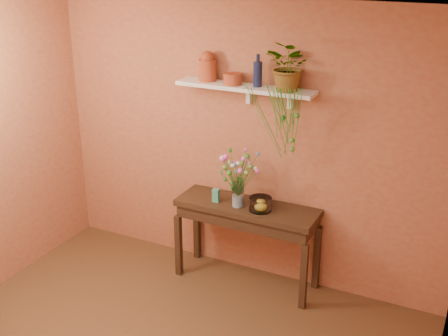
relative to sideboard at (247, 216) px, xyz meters
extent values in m
plane|color=silver|center=(-0.14, -1.76, 1.99)|extent=(4.00, 4.00, 0.00)
cube|color=#A46847|center=(-0.14, 0.24, 0.64)|extent=(4.00, 0.04, 2.70)
cube|color=#A46847|center=(1.86, -1.76, 0.64)|extent=(0.04, 4.00, 2.70)
cube|color=#382617|center=(0.00, 0.00, 0.09)|extent=(1.36, 0.44, 0.06)
cube|color=#382617|center=(0.00, 0.00, 0.00)|extent=(1.31, 0.40, 0.12)
cube|color=#382617|center=(-0.65, -0.19, -0.38)|extent=(0.06, 0.06, 0.65)
cube|color=#382617|center=(0.65, -0.19, -0.38)|extent=(0.06, 0.06, 0.65)
cube|color=#382617|center=(-0.65, 0.19, -0.38)|extent=(0.06, 0.06, 0.65)
cube|color=#382617|center=(0.65, 0.19, -0.38)|extent=(0.06, 0.06, 0.65)
cube|color=white|center=(-0.09, 0.11, 1.21)|extent=(1.30, 0.24, 0.04)
cube|color=white|center=(-0.09, 0.20, 1.12)|extent=(0.04, 0.05, 0.15)
cube|color=white|center=(0.31, 0.20, 1.12)|extent=(0.04, 0.05, 0.15)
cylinder|color=#B2422B|center=(-0.48, 0.13, 1.33)|extent=(0.21, 0.21, 0.20)
sphere|color=#B2422B|center=(-0.48, 0.13, 1.44)|extent=(0.13, 0.13, 0.13)
cylinder|color=#B2422B|center=(-0.21, 0.10, 1.28)|extent=(0.22, 0.22, 0.10)
cylinder|color=#131B3C|center=(0.03, 0.12, 1.34)|extent=(0.08, 0.08, 0.22)
cylinder|color=#131B3C|center=(0.03, 0.12, 1.49)|extent=(0.03, 0.03, 0.07)
imported|color=#337423|center=(0.34, 0.09, 1.45)|extent=(0.50, 0.47, 0.43)
cylinder|color=#337423|center=(0.36, -0.08, 1.13)|extent=(0.05, 0.13, 0.36)
cylinder|color=#279025|center=(0.33, -0.09, 1.15)|extent=(0.06, 0.10, 0.32)
cylinder|color=#279025|center=(0.47, -0.03, 1.00)|extent=(0.10, 0.10, 0.62)
cylinder|color=#337423|center=(0.29, -0.06, 1.00)|extent=(0.17, 0.12, 0.63)
cylinder|color=#279025|center=(0.44, -0.06, 1.12)|extent=(0.08, 0.23, 0.40)
cylinder|color=#279025|center=(0.36, -0.03, 1.05)|extent=(0.01, 0.12, 0.53)
cylinder|color=#337423|center=(0.23, -0.14, 1.01)|extent=(0.18, 0.30, 0.60)
cylinder|color=#279025|center=(0.36, -0.14, 1.05)|extent=(0.05, 0.28, 0.53)
cylinder|color=#279025|center=(0.37, -0.09, 1.10)|extent=(0.04, 0.22, 0.42)
cylinder|color=#337423|center=(0.32, -0.08, 1.11)|extent=(0.02, 0.16, 0.40)
cylinder|color=#279025|center=(0.40, -0.06, 1.11)|extent=(0.03, 0.16, 0.40)
cylinder|color=#279025|center=(0.45, -0.05, 1.05)|extent=(0.08, 0.08, 0.53)
cylinder|color=#337423|center=(0.28, -0.08, 1.14)|extent=(0.12, 0.13, 0.35)
cylinder|color=#279025|center=(0.43, -0.08, 1.14)|extent=(0.04, 0.20, 0.35)
cylinder|color=#279025|center=(0.35, -0.11, 1.12)|extent=(0.05, 0.20, 0.38)
cylinder|color=#337423|center=(0.41, -0.07, 1.00)|extent=(0.13, 0.13, 0.63)
cylinder|color=#279025|center=(0.28, -0.08, 1.08)|extent=(0.03, 0.08, 0.47)
cylinder|color=#279025|center=(0.16, -0.04, 0.98)|extent=(0.33, 0.11, 0.67)
sphere|color=#337423|center=(0.45, -0.09, 0.86)|extent=(0.04, 0.04, 0.04)
sphere|color=#337423|center=(0.34, -0.03, 1.02)|extent=(0.04, 0.04, 0.04)
sphere|color=#337423|center=(0.47, -0.06, 1.07)|extent=(0.04, 0.04, 0.04)
sphere|color=#337423|center=(0.46, -0.11, 0.78)|extent=(0.04, 0.04, 0.04)
cylinder|color=white|center=(-0.07, -0.06, 0.24)|extent=(0.11, 0.11, 0.23)
cylinder|color=silver|center=(-0.07, -0.06, 0.18)|extent=(0.10, 0.10, 0.11)
cylinder|color=#386B28|center=(-0.06, -0.09, 0.36)|extent=(0.01, 0.07, 0.26)
sphere|color=#5177AE|center=(-0.06, -0.12, 0.49)|extent=(0.03, 0.03, 0.03)
cylinder|color=#386B28|center=(-0.05, -0.09, 0.41)|extent=(0.04, 0.08, 0.35)
sphere|color=white|center=(-0.04, -0.13, 0.58)|extent=(0.04, 0.04, 0.04)
cylinder|color=#386B28|center=(-0.04, -0.09, 0.37)|extent=(0.06, 0.08, 0.28)
sphere|color=#DA4CC3|center=(-0.01, -0.13, 0.51)|extent=(0.05, 0.05, 0.05)
cylinder|color=#386B28|center=(-0.04, -0.09, 0.37)|extent=(0.06, 0.08, 0.26)
sphere|color=white|center=(-0.01, -0.13, 0.50)|extent=(0.03, 0.03, 0.03)
cylinder|color=#386B28|center=(-0.01, -0.12, 0.44)|extent=(0.11, 0.14, 0.42)
sphere|color=#DA4CC3|center=(0.04, -0.19, 0.65)|extent=(0.04, 0.04, 0.04)
cylinder|color=#386B28|center=(-0.01, -0.10, 0.37)|extent=(0.13, 0.10, 0.28)
sphere|color=#559331|center=(0.06, -0.15, 0.51)|extent=(0.05, 0.05, 0.05)
cylinder|color=#386B28|center=(0.01, -0.10, 0.41)|extent=(0.16, 0.10, 0.34)
sphere|color=#559331|center=(0.09, -0.15, 0.57)|extent=(0.05, 0.05, 0.05)
cylinder|color=#386B28|center=(0.03, -0.06, 0.37)|extent=(0.20, 0.02, 0.27)
sphere|color=#DA4CC3|center=(0.13, -0.07, 0.51)|extent=(0.04, 0.04, 0.04)
cylinder|color=#386B28|center=(-0.03, -0.05, 0.43)|extent=(0.09, 0.02, 0.39)
sphere|color=#337423|center=(0.01, -0.04, 0.63)|extent=(0.05, 0.05, 0.05)
cylinder|color=#386B28|center=(-0.03, -0.04, 0.42)|extent=(0.08, 0.05, 0.37)
sphere|color=white|center=(0.01, -0.01, 0.60)|extent=(0.04, 0.04, 0.04)
cylinder|color=#386B28|center=(0.01, -0.01, 0.44)|extent=(0.15, 0.10, 0.40)
sphere|color=#5177AE|center=(0.08, 0.04, 0.63)|extent=(0.03, 0.03, 0.03)
cylinder|color=#386B28|center=(-0.01, 0.01, 0.35)|extent=(0.11, 0.14, 0.24)
sphere|color=white|center=(0.05, 0.07, 0.47)|extent=(0.04, 0.04, 0.04)
cylinder|color=#386B28|center=(-0.04, 0.00, 0.38)|extent=(0.07, 0.12, 0.29)
sphere|color=#DA4CC3|center=(0.00, 0.06, 0.52)|extent=(0.04, 0.04, 0.04)
cylinder|color=#386B28|center=(-0.05, -0.01, 0.40)|extent=(0.05, 0.11, 0.34)
sphere|color=white|center=(-0.03, 0.05, 0.57)|extent=(0.05, 0.05, 0.05)
cylinder|color=#386B28|center=(-0.06, 0.00, 0.44)|extent=(0.03, 0.12, 0.41)
sphere|color=#DA4CC3|center=(-0.05, 0.06, 0.64)|extent=(0.03, 0.03, 0.03)
cylinder|color=#386B28|center=(-0.06, -0.03, 0.38)|extent=(0.02, 0.07, 0.30)
sphere|color=#559331|center=(-0.06, 0.00, 0.53)|extent=(0.04, 0.04, 0.04)
cylinder|color=#386B28|center=(-0.07, 0.01, 0.41)|extent=(0.01, 0.15, 0.34)
sphere|color=#559331|center=(-0.07, 0.08, 0.57)|extent=(0.04, 0.04, 0.04)
cylinder|color=#386B28|center=(-0.12, 0.01, 0.36)|extent=(0.10, 0.15, 0.26)
sphere|color=#DA4CC3|center=(-0.17, 0.08, 0.49)|extent=(0.04, 0.04, 0.04)
cylinder|color=#386B28|center=(-0.15, 0.02, 0.42)|extent=(0.16, 0.16, 0.37)
sphere|color=#337423|center=(-0.22, 0.09, 0.60)|extent=(0.04, 0.04, 0.04)
cylinder|color=#386B28|center=(-0.13, -0.02, 0.37)|extent=(0.13, 0.08, 0.28)
sphere|color=white|center=(-0.19, 0.01, 0.51)|extent=(0.04, 0.04, 0.04)
cylinder|color=#386B28|center=(-0.10, -0.03, 0.37)|extent=(0.06, 0.06, 0.27)
sphere|color=#5177AE|center=(-0.12, -0.01, 0.51)|extent=(0.05, 0.05, 0.05)
cylinder|color=#386B28|center=(-0.16, -0.04, 0.39)|extent=(0.19, 0.05, 0.32)
sphere|color=white|center=(-0.25, -0.02, 0.55)|extent=(0.05, 0.05, 0.05)
cylinder|color=#386B28|center=(-0.14, -0.05, 0.40)|extent=(0.15, 0.03, 0.33)
sphere|color=#DA4CC3|center=(-0.21, -0.04, 0.56)|extent=(0.03, 0.03, 0.03)
cylinder|color=#386B28|center=(-0.14, -0.09, 0.34)|extent=(0.15, 0.07, 0.22)
sphere|color=white|center=(-0.22, -0.11, 0.45)|extent=(0.04, 0.04, 0.04)
cylinder|color=#386B28|center=(-0.13, -0.09, 0.41)|extent=(0.13, 0.08, 0.36)
sphere|color=#DA4CC3|center=(-0.19, -0.13, 0.59)|extent=(0.04, 0.04, 0.04)
cylinder|color=#386B28|center=(-0.12, -0.10, 0.38)|extent=(0.10, 0.08, 0.28)
sphere|color=#559331|center=(-0.17, -0.13, 0.51)|extent=(0.05, 0.05, 0.05)
cylinder|color=#386B28|center=(-0.14, -0.11, 0.36)|extent=(0.14, 0.11, 0.25)
sphere|color=#559331|center=(-0.21, -0.15, 0.48)|extent=(0.03, 0.03, 0.03)
cylinder|color=#386B28|center=(-0.11, -0.11, 0.43)|extent=(0.08, 0.11, 0.40)
sphere|color=#DA4CC3|center=(-0.15, -0.16, 0.63)|extent=(0.05, 0.05, 0.05)
cylinder|color=#386B28|center=(-0.08, -0.13, 0.37)|extent=(0.03, 0.14, 0.26)
sphere|color=#337423|center=(-0.10, -0.19, 0.50)|extent=(0.05, 0.05, 0.05)
cylinder|color=#386B28|center=(-0.07, -0.11, 0.40)|extent=(0.02, 0.11, 0.33)
sphere|color=white|center=(-0.08, -0.16, 0.56)|extent=(0.03, 0.03, 0.03)
sphere|color=#337423|center=(-0.12, -0.08, 0.31)|extent=(0.04, 0.04, 0.04)
sphere|color=#337423|center=(-0.06, 0.00, 0.36)|extent=(0.04, 0.04, 0.04)
sphere|color=#337423|center=(-0.12, -0.07, 0.29)|extent=(0.04, 0.04, 0.04)
sphere|color=#337423|center=(-0.16, 0.01, 0.31)|extent=(0.04, 0.04, 0.04)
sphere|color=#337423|center=(-0.11, 0.03, 0.36)|extent=(0.04, 0.04, 0.04)
sphere|color=#337423|center=(-0.17, -0.13, 0.40)|extent=(0.04, 0.04, 0.04)
cylinder|color=white|center=(0.16, -0.05, 0.18)|extent=(0.21, 0.21, 0.13)
cylinder|color=white|center=(0.16, -0.05, 0.13)|extent=(0.20, 0.20, 0.01)
sphere|color=yellow|center=(0.17, -0.06, 0.17)|extent=(0.09, 0.09, 0.09)
cube|color=teal|center=(-0.30, -0.07, 0.18)|extent=(0.07, 0.05, 0.13)
camera|label=1|loc=(1.98, -4.52, 2.44)|focal=46.33mm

